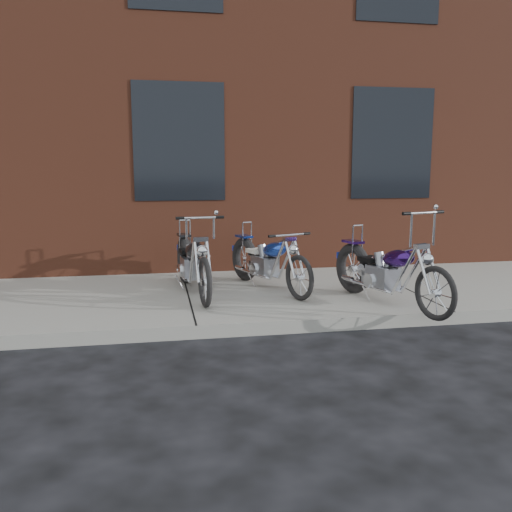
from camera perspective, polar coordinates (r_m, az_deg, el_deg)
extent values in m
plane|color=black|center=(5.87, -6.26, -8.72)|extent=(120.00, 120.00, 0.00)
cube|color=#A09D97|center=(7.29, -7.17, -4.54)|extent=(22.00, 3.00, 0.15)
cube|color=brown|center=(13.75, -9.25, 18.35)|extent=(22.00, 10.00, 8.00)
torus|color=black|center=(7.20, 10.84, -1.46)|extent=(0.32, 0.68, 0.67)
torus|color=black|center=(6.14, 19.27, -4.00)|extent=(0.24, 0.60, 0.61)
cube|color=#8A8EA0|center=(6.75, 13.96, -2.37)|extent=(0.36, 0.43, 0.28)
ellipsoid|color=#31135D|center=(6.51, 15.56, -0.43)|extent=(0.38, 0.56, 0.29)
cube|color=black|center=(6.90, 12.70, -0.49)|extent=(0.29, 0.32, 0.06)
cylinder|color=silver|center=(6.17, 18.61, -1.56)|extent=(0.11, 0.27, 0.50)
cylinder|color=silver|center=(6.17, 18.14, 4.29)|extent=(0.50, 0.17, 0.03)
cylinder|color=silver|center=(7.09, 11.30, 1.27)|extent=(0.03, 0.03, 0.45)
cylinder|color=silver|center=(7.00, 13.51, -2.96)|extent=(0.28, 0.82, 0.04)
torus|color=black|center=(7.89, -0.72, -0.47)|extent=(0.34, 0.65, 0.64)
torus|color=black|center=(6.74, 5.23, -2.48)|extent=(0.26, 0.57, 0.58)
cube|color=#8A8EA0|center=(7.41, 1.48, -1.19)|extent=(0.36, 0.42, 0.27)
ellipsoid|color=blue|center=(7.16, 2.55, 0.54)|extent=(0.39, 0.54, 0.27)
cube|color=silver|center=(7.57, 0.55, 0.42)|extent=(0.29, 0.31, 0.05)
cylinder|color=silver|center=(6.78, 4.71, -0.37)|extent=(0.12, 0.26, 0.48)
cylinder|color=silver|center=(6.83, 4.20, 2.15)|extent=(0.47, 0.19, 0.03)
cylinder|color=silver|center=(7.78, -0.47, 1.92)|extent=(0.03, 0.03, 0.43)
cylinder|color=silver|center=(7.65, 1.38, -1.74)|extent=(0.32, 0.77, 0.04)
torus|color=black|center=(7.79, -7.36, -0.54)|extent=(0.20, 0.69, 0.68)
torus|color=black|center=(6.38, -5.15, -3.01)|extent=(0.13, 0.61, 0.61)
cube|color=#8A8EA0|center=(7.21, -6.56, -1.40)|extent=(0.30, 0.40, 0.28)
ellipsoid|color=black|center=(6.91, -6.22, 0.43)|extent=(0.30, 0.54, 0.29)
cube|color=black|center=(7.42, -6.93, 0.36)|extent=(0.25, 0.29, 0.06)
cylinder|color=silver|center=(6.44, -5.40, -0.65)|extent=(0.07, 0.28, 0.51)
cylinder|color=silver|center=(6.49, -5.67, 3.96)|extent=(0.52, 0.08, 0.03)
cylinder|color=silver|center=(7.67, -7.32, 1.99)|extent=(0.02, 0.02, 0.45)
cylinder|color=silver|center=(7.46, -5.98, -2.00)|extent=(0.14, 0.85, 0.05)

